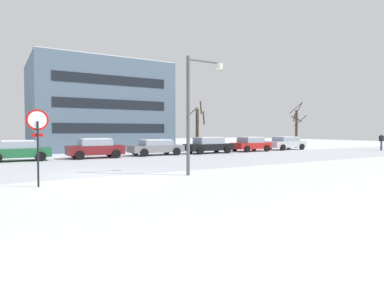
{
  "coord_description": "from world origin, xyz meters",
  "views": [
    {
      "loc": [
        -3.96,
        -15.55,
        2.07
      ],
      "look_at": [
        8.65,
        5.6,
        1.05
      ],
      "focal_mm": 30.86,
      "sensor_mm": 36.0,
      "label": 1
    }
  ],
  "objects_px": {
    "parked_car_gray": "(156,147)",
    "parked_car_silver": "(286,143)",
    "parked_car_red": "(251,144)",
    "pedestrian_crossing": "(381,141)",
    "stop_sign": "(38,133)",
    "parked_car_black": "(209,145)",
    "parked_car_maroon": "(95,148)",
    "parked_car_green": "(18,150)",
    "street_lamp": "(195,102)"
  },
  "relations": [
    {
      "from": "parked_car_gray",
      "to": "parked_car_silver",
      "type": "xyz_separation_m",
      "value": [
        15.19,
        0.06,
        0.04
      ]
    },
    {
      "from": "parked_car_red",
      "to": "pedestrian_crossing",
      "type": "bearing_deg",
      "value": -24.26
    },
    {
      "from": "parked_car_gray",
      "to": "parked_car_red",
      "type": "bearing_deg",
      "value": -0.78
    },
    {
      "from": "stop_sign",
      "to": "parked_car_gray",
      "type": "bearing_deg",
      "value": 49.6
    },
    {
      "from": "parked_car_black",
      "to": "parked_car_silver",
      "type": "relative_size",
      "value": 1.02
    },
    {
      "from": "parked_car_gray",
      "to": "parked_car_red",
      "type": "height_order",
      "value": "parked_car_red"
    },
    {
      "from": "pedestrian_crossing",
      "to": "parked_car_black",
      "type": "bearing_deg",
      "value": 162.59
    },
    {
      "from": "parked_car_red",
      "to": "parked_car_silver",
      "type": "xyz_separation_m",
      "value": [
        5.06,
        0.2,
        -0.0
      ]
    },
    {
      "from": "stop_sign",
      "to": "parked_car_maroon",
      "type": "bearing_deg",
      "value": 66.51
    },
    {
      "from": "parked_car_maroon",
      "to": "parked_car_gray",
      "type": "distance_m",
      "value": 5.07
    },
    {
      "from": "parked_car_green",
      "to": "pedestrian_crossing",
      "type": "distance_m",
      "value": 33.42
    },
    {
      "from": "stop_sign",
      "to": "street_lamp",
      "type": "distance_m",
      "value": 6.81
    },
    {
      "from": "parked_car_red",
      "to": "parked_car_maroon",
      "type": "bearing_deg",
      "value": -179.54
    },
    {
      "from": "stop_sign",
      "to": "street_lamp",
      "type": "relative_size",
      "value": 0.52
    },
    {
      "from": "parked_car_red",
      "to": "parked_car_silver",
      "type": "bearing_deg",
      "value": 2.22
    },
    {
      "from": "stop_sign",
      "to": "street_lamp",
      "type": "height_order",
      "value": "street_lamp"
    },
    {
      "from": "street_lamp",
      "to": "parked_car_black",
      "type": "distance_m",
      "value": 14.64
    },
    {
      "from": "parked_car_green",
      "to": "parked_car_gray",
      "type": "xyz_separation_m",
      "value": [
        10.13,
        -0.02,
        -0.03
      ]
    },
    {
      "from": "street_lamp",
      "to": "pedestrian_crossing",
      "type": "relative_size",
      "value": 3.13
    },
    {
      "from": "parked_car_gray",
      "to": "parked_car_black",
      "type": "bearing_deg",
      "value": -3.21
    },
    {
      "from": "parked_car_gray",
      "to": "parked_car_red",
      "type": "relative_size",
      "value": 1.15
    },
    {
      "from": "parked_car_gray",
      "to": "parked_car_green",
      "type": "bearing_deg",
      "value": 179.89
    },
    {
      "from": "parked_car_green",
      "to": "pedestrian_crossing",
      "type": "height_order",
      "value": "pedestrian_crossing"
    },
    {
      "from": "parked_car_gray",
      "to": "parked_car_silver",
      "type": "relative_size",
      "value": 1.02
    },
    {
      "from": "parked_car_black",
      "to": "pedestrian_crossing",
      "type": "height_order",
      "value": "pedestrian_crossing"
    },
    {
      "from": "stop_sign",
      "to": "parked_car_gray",
      "type": "distance_m",
      "value": 15.66
    },
    {
      "from": "parked_car_green",
      "to": "parked_car_red",
      "type": "relative_size",
      "value": 1.02
    },
    {
      "from": "parked_car_maroon",
      "to": "parked_car_red",
      "type": "bearing_deg",
      "value": 0.46
    },
    {
      "from": "parked_car_black",
      "to": "parked_car_silver",
      "type": "height_order",
      "value": "parked_car_black"
    },
    {
      "from": "parked_car_maroon",
      "to": "pedestrian_crossing",
      "type": "distance_m",
      "value": 28.39
    },
    {
      "from": "parked_car_red",
      "to": "parked_car_silver",
      "type": "distance_m",
      "value": 5.07
    },
    {
      "from": "parked_car_gray",
      "to": "stop_sign",
      "type": "bearing_deg",
      "value": -130.4
    },
    {
      "from": "parked_car_green",
      "to": "parked_car_maroon",
      "type": "height_order",
      "value": "parked_car_maroon"
    },
    {
      "from": "parked_car_maroon",
      "to": "parked_car_silver",
      "type": "relative_size",
      "value": 0.93
    },
    {
      "from": "parked_car_black",
      "to": "parked_car_red",
      "type": "bearing_deg",
      "value": 1.66
    },
    {
      "from": "street_lamp",
      "to": "parked_car_green",
      "type": "xyz_separation_m",
      "value": [
        -6.68,
        11.92,
        -2.66
      ]
    },
    {
      "from": "stop_sign",
      "to": "parked_car_red",
      "type": "bearing_deg",
      "value": 30.13
    },
    {
      "from": "parked_car_maroon",
      "to": "parked_car_silver",
      "type": "xyz_separation_m",
      "value": [
        20.25,
        0.32,
        -0.03
      ]
    },
    {
      "from": "street_lamp",
      "to": "parked_car_red",
      "type": "height_order",
      "value": "street_lamp"
    },
    {
      "from": "parked_car_maroon",
      "to": "parked_car_red",
      "type": "height_order",
      "value": "parked_car_maroon"
    },
    {
      "from": "parked_car_green",
      "to": "parked_car_gray",
      "type": "relative_size",
      "value": 0.89
    },
    {
      "from": "parked_car_maroon",
      "to": "parked_car_red",
      "type": "xyz_separation_m",
      "value": [
        15.19,
        0.12,
        -0.03
      ]
    },
    {
      "from": "stop_sign",
      "to": "parked_car_green",
      "type": "xyz_separation_m",
      "value": [
        -0.01,
        11.91,
        -1.27
      ]
    },
    {
      "from": "parked_car_maroon",
      "to": "street_lamp",
      "type": "bearing_deg",
      "value": -82.1
    },
    {
      "from": "street_lamp",
      "to": "parked_car_black",
      "type": "xyz_separation_m",
      "value": [
        8.51,
        11.62,
        -2.64
      ]
    },
    {
      "from": "street_lamp",
      "to": "stop_sign",
      "type": "bearing_deg",
      "value": 179.87
    },
    {
      "from": "parked_car_maroon",
      "to": "pedestrian_crossing",
      "type": "height_order",
      "value": "pedestrian_crossing"
    },
    {
      "from": "stop_sign",
      "to": "parked_car_green",
      "type": "distance_m",
      "value": 11.97
    },
    {
      "from": "street_lamp",
      "to": "parked_car_black",
      "type": "height_order",
      "value": "street_lamp"
    },
    {
      "from": "parked_car_black",
      "to": "pedestrian_crossing",
      "type": "bearing_deg",
      "value": -17.41
    }
  ]
}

